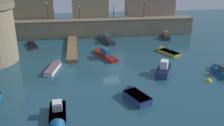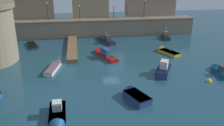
{
  "view_description": "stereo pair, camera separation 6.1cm",
  "coord_description": "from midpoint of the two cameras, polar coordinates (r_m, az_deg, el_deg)",
  "views": [
    {
      "loc": [
        -4.96,
        -34.13,
        13.35
      ],
      "look_at": [
        0.0,
        -0.77,
        0.67
      ],
      "focal_mm": 39.52,
      "sensor_mm": 36.0,
      "label": 1
    },
    {
      "loc": [
        -4.9,
        -34.14,
        13.35
      ],
      "look_at": [
        0.0,
        -0.77,
        0.67
      ],
      "focal_mm": 39.52,
      "sensor_mm": 36.0,
      "label": 2
    }
  ],
  "objects": [
    {
      "name": "ground_plane",
      "position": [
        36.98,
        -0.22,
        -0.55
      ],
      "size": [
        100.76,
        100.76,
        0.0
      ],
      "primitive_type": "plane",
      "color": "#1E4756"
    },
    {
      "name": "quay_lamp_1",
      "position": [
        53.23,
        -7.59,
        12.06
      ],
      "size": [
        0.32,
        0.32,
        2.94
      ],
      "color": "black",
      "rests_on": "quay_wall"
    },
    {
      "name": "moored_boat_2",
      "position": [
        43.82,
        12.12,
        2.76
      ],
      "size": [
        3.45,
        5.13,
        2.18
      ],
      "rotation": [
        0.0,
        0.0,
        2.0
      ],
      "color": "gold",
      "rests_on": "ground"
    },
    {
      "name": "moored_boat_11",
      "position": [
        37.34,
        23.5,
        -1.52
      ],
      "size": [
        1.3,
        4.88,
        1.59
      ],
      "rotation": [
        0.0,
        0.0,
        1.54
      ],
      "color": "#195689",
      "rests_on": "ground"
    },
    {
      "name": "quay_lamp_3",
      "position": [
        55.17,
        7.4,
        12.95
      ],
      "size": [
        0.32,
        0.32,
        3.89
      ],
      "color": "black",
      "rests_on": "quay_wall"
    },
    {
      "name": "moored_boat_1",
      "position": [
        49.38,
        -18.15,
        4.19
      ],
      "size": [
        3.06,
        5.94,
        1.21
      ],
      "rotation": [
        0.0,
        0.0,
        1.9
      ],
      "color": "#333338",
      "rests_on": "ground"
    },
    {
      "name": "quay_lamp_0",
      "position": [
        53.46,
        -14.84,
        12.07
      ],
      "size": [
        0.32,
        0.32,
        3.67
      ],
      "color": "black",
      "rests_on": "quay_wall"
    },
    {
      "name": "moored_boat_7",
      "position": [
        27.62,
        4.97,
        -7.39
      ],
      "size": [
        3.08,
        4.45,
        1.56
      ],
      "rotation": [
        0.0,
        0.0,
        1.96
      ],
      "color": "navy",
      "rests_on": "ground"
    },
    {
      "name": "quay_wall",
      "position": [
        54.13,
        -3.07,
        8.28
      ],
      "size": [
        41.35,
        3.75,
        3.61
      ],
      "color": "gray",
      "rests_on": "ground"
    },
    {
      "name": "moored_boat_8",
      "position": [
        36.73,
        -13.15,
        -0.76
      ],
      "size": [
        2.42,
        5.97,
        1.11
      ],
      "rotation": [
        0.0,
        0.0,
        1.35
      ],
      "color": "white",
      "rests_on": "ground"
    },
    {
      "name": "moored_boat_0",
      "position": [
        24.22,
        -12.54,
        -12.19
      ],
      "size": [
        1.78,
        5.04,
        1.94
      ],
      "rotation": [
        0.0,
        0.0,
        -1.53
      ],
      "color": "#195689",
      "rests_on": "ground"
    },
    {
      "name": "moored_boat_6",
      "position": [
        40.89,
        -2.05,
        2.19
      ],
      "size": [
        3.78,
        7.37,
        1.91
      ],
      "rotation": [
        0.0,
        0.0,
        1.93
      ],
      "color": "red",
      "rests_on": "ground"
    },
    {
      "name": "mooring_buoy_0",
      "position": [
        34.09,
        21.46,
        -3.97
      ],
      "size": [
        0.73,
        0.73,
        0.73
      ],
      "primitive_type": "sphere",
      "color": "yellow",
      "rests_on": "ground"
    },
    {
      "name": "old_town_backdrop",
      "position": [
        56.76,
        -3.82,
        14.27
      ],
      "size": [
        37.19,
        4.76,
        9.02
      ],
      "color": "gray",
      "rests_on": "ground"
    },
    {
      "name": "moored_boat_9",
      "position": [
        53.34,
        12.15,
        6.13
      ],
      "size": [
        1.73,
        4.46,
        2.94
      ],
      "rotation": [
        0.0,
        0.0,
        1.44
      ],
      "color": "#333338",
      "rests_on": "ground"
    },
    {
      "name": "pier_dock",
      "position": [
        45.3,
        -9.21,
        3.61
      ],
      "size": [
        1.74,
        15.1,
        0.7
      ],
      "color": "brown",
      "rests_on": "ground"
    },
    {
      "name": "quay_lamp_2",
      "position": [
        53.84,
        0.35,
        12.32
      ],
      "size": [
        0.32,
        0.32,
        2.92
      ],
      "color": "black",
      "rests_on": "quay_wall"
    },
    {
      "name": "moored_boat_4",
      "position": [
        49.62,
        -1.71,
        5.51
      ],
      "size": [
        3.38,
        7.08,
        3.13
      ],
      "rotation": [
        0.0,
        0.0,
        1.88
      ],
      "color": "#333338",
      "rests_on": "ground"
    },
    {
      "name": "moored_boat_3",
      "position": [
        35.0,
        11.92,
        -1.27
      ],
      "size": [
        3.66,
        4.9,
        2.25
      ],
      "rotation": [
        0.0,
        0.0,
        1.07
      ],
      "color": "navy",
      "rests_on": "ground"
    }
  ]
}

